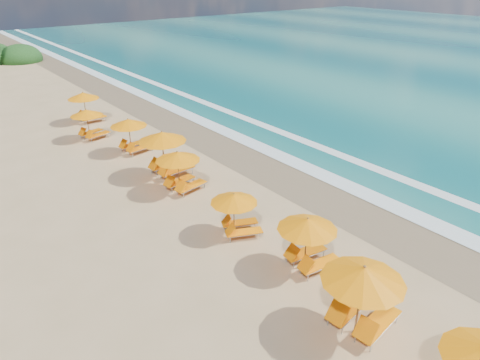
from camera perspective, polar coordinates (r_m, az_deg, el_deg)
name	(u,v)px	position (r m, az deg, el deg)	size (l,w,h in m)	color
ground	(240,202)	(21.09, 0.00, -2.93)	(160.00, 160.00, 0.00)	tan
wet_sand	(298,180)	(23.49, 7.68, 0.03)	(4.00, 160.00, 0.01)	#7D684A
surf_foam	(331,167)	(25.34, 11.99, 1.72)	(4.00, 160.00, 0.01)	white
station_2	(364,293)	(13.96, 16.04, -14.13)	(2.97, 2.80, 2.56)	olive
station_3	(310,239)	(16.25, 9.23, -7.74)	(2.65, 2.51, 2.26)	olive
station_4	(238,211)	(18.07, -0.32, -4.15)	(2.64, 2.62, 2.01)	olive
station_5	(181,168)	(21.79, -7.80, 1.55)	(2.71, 2.58, 2.27)	olive
station_6	(166,150)	(23.61, -9.72, 3.91)	(2.91, 2.71, 2.62)	olive
station_7	(132,133)	(27.26, -14.09, 6.05)	(2.60, 2.45, 2.25)	olive
station_8	(90,122)	(30.39, -19.23, 7.28)	(2.60, 2.51, 2.12)	olive
station_9	(87,105)	(34.08, -19.58, 9.34)	(2.50, 2.32, 2.30)	olive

